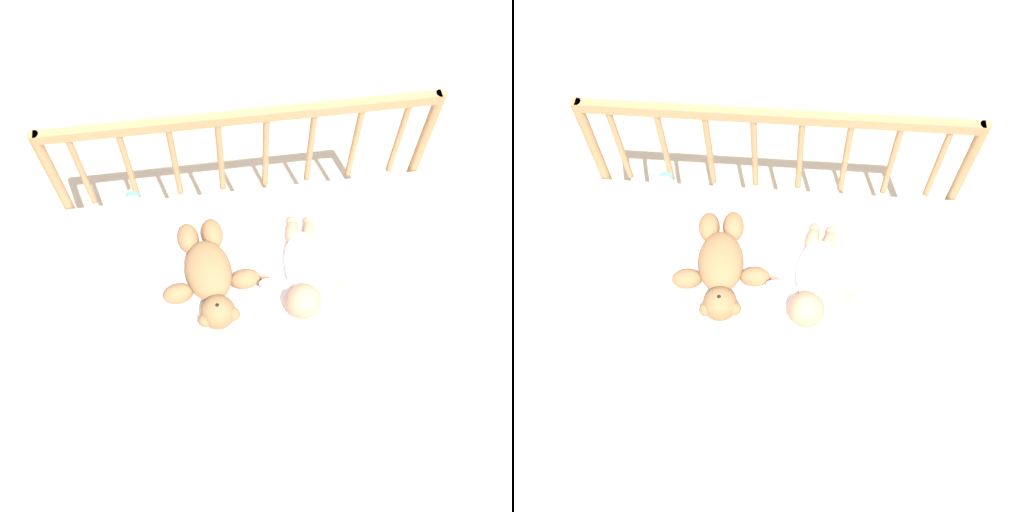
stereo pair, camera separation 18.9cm
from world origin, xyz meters
TOP-DOWN VIEW (x-y plane):
  - ground_plane at (0.00, 0.00)m, footprint 12.00×12.00m
  - crib_mattress at (0.00, 0.00)m, footprint 1.32×0.60m
  - crib_rail at (-0.00, 0.32)m, footprint 1.32×0.04m
  - blanket at (-0.00, -0.04)m, footprint 0.81×0.49m
  - teddy_bear at (-0.16, -0.06)m, footprint 0.33×0.42m
  - baby at (0.14, -0.09)m, footprint 0.30×0.41m
  - baby_bottle at (-0.41, 0.26)m, footprint 0.05×0.17m

SIDE VIEW (x-z plane):
  - ground_plane at x=0.00m, z-range 0.00..0.00m
  - crib_mattress at x=0.00m, z-range 0.00..0.52m
  - blanket at x=0.00m, z-range 0.52..0.53m
  - baby_bottle at x=-0.41m, z-range 0.52..0.57m
  - baby at x=0.14m, z-range 0.51..0.63m
  - teddy_bear at x=-0.16m, z-range 0.51..0.63m
  - crib_rail at x=0.00m, z-range 0.19..1.09m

